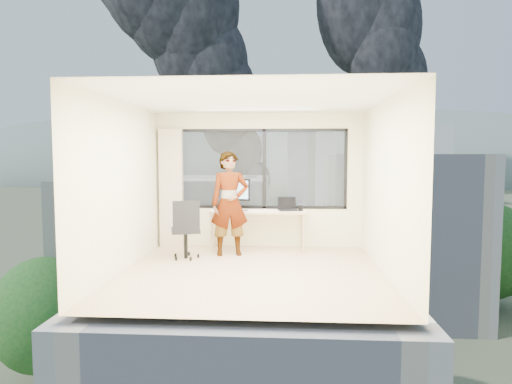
# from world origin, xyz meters

# --- Properties ---
(floor) EXTENTS (4.00, 4.00, 0.01)m
(floor) POSITION_xyz_m (0.00, 0.00, 0.00)
(floor) COLOR #DBB48E
(floor) RESTS_ON ground
(ceiling) EXTENTS (4.00, 4.00, 0.01)m
(ceiling) POSITION_xyz_m (0.00, 0.00, 2.60)
(ceiling) COLOR white
(ceiling) RESTS_ON ground
(wall_front) EXTENTS (4.00, 0.01, 2.60)m
(wall_front) POSITION_xyz_m (0.00, -2.00, 1.30)
(wall_front) COLOR beige
(wall_front) RESTS_ON ground
(wall_left) EXTENTS (0.01, 4.00, 2.60)m
(wall_left) POSITION_xyz_m (-2.00, 0.00, 1.30)
(wall_left) COLOR beige
(wall_left) RESTS_ON ground
(wall_right) EXTENTS (0.01, 4.00, 2.60)m
(wall_right) POSITION_xyz_m (2.00, 0.00, 1.30)
(wall_right) COLOR beige
(wall_right) RESTS_ON ground
(window_wall) EXTENTS (3.30, 0.16, 1.55)m
(window_wall) POSITION_xyz_m (0.05, 2.00, 1.52)
(window_wall) COLOR black
(window_wall) RESTS_ON ground
(curtain) EXTENTS (0.45, 0.14, 2.30)m
(curtain) POSITION_xyz_m (-1.72, 1.88, 1.15)
(curtain) COLOR beige
(curtain) RESTS_ON floor
(desk) EXTENTS (1.80, 0.60, 0.75)m
(desk) POSITION_xyz_m (0.00, 1.66, 0.38)
(desk) COLOR #CAAE87
(desk) RESTS_ON floor
(chair) EXTENTS (0.66, 0.66, 1.05)m
(chair) POSITION_xyz_m (-1.21, 0.84, 0.52)
(chair) COLOR black
(chair) RESTS_ON floor
(person) EXTENTS (0.76, 0.59, 1.85)m
(person) POSITION_xyz_m (-0.48, 1.17, 0.93)
(person) COLOR #2D2D33
(person) RESTS_ON floor
(monitor) EXTENTS (0.61, 0.33, 0.61)m
(monitor) POSITION_xyz_m (-0.43, 1.71, 1.05)
(monitor) COLOR black
(monitor) RESTS_ON desk
(game_console) EXTENTS (0.39, 0.36, 0.08)m
(game_console) POSITION_xyz_m (-0.57, 1.87, 0.79)
(game_console) COLOR white
(game_console) RESTS_ON desk
(laptop) EXTENTS (0.42, 0.44, 0.23)m
(laptop) POSITION_xyz_m (0.56, 1.69, 0.86)
(laptop) COLOR black
(laptop) RESTS_ON desk
(cellphone) EXTENTS (0.11, 0.07, 0.01)m
(cellphone) POSITION_xyz_m (-0.25, 1.60, 0.76)
(cellphone) COLOR black
(cellphone) RESTS_ON desk
(pen_cup) EXTENTS (0.09, 0.09, 0.11)m
(pen_cup) POSITION_xyz_m (0.80, 1.64, 0.81)
(pen_cup) COLOR black
(pen_cup) RESTS_ON desk
(handbag) EXTENTS (0.26, 0.14, 0.20)m
(handbag) POSITION_xyz_m (0.54, 1.89, 0.85)
(handbag) COLOR #0C4941
(handbag) RESTS_ON desk
(exterior_ground) EXTENTS (400.00, 400.00, 0.04)m
(exterior_ground) POSITION_xyz_m (0.00, 120.00, -14.00)
(exterior_ground) COLOR #515B3D
(exterior_ground) RESTS_ON ground
(near_bldg_a) EXTENTS (16.00, 12.00, 14.00)m
(near_bldg_a) POSITION_xyz_m (-9.00, 30.00, -7.00)
(near_bldg_a) COLOR beige
(near_bldg_a) RESTS_ON exterior_ground
(near_bldg_b) EXTENTS (14.00, 13.00, 16.00)m
(near_bldg_b) POSITION_xyz_m (12.00, 38.00, -6.00)
(near_bldg_b) COLOR silver
(near_bldg_b) RESTS_ON exterior_ground
(far_tower_a) EXTENTS (14.00, 14.00, 28.00)m
(far_tower_a) POSITION_xyz_m (-35.00, 95.00, 0.00)
(far_tower_a) COLOR silver
(far_tower_a) RESTS_ON exterior_ground
(far_tower_b) EXTENTS (13.00, 13.00, 30.00)m
(far_tower_b) POSITION_xyz_m (8.00, 120.00, 1.00)
(far_tower_b) COLOR silver
(far_tower_b) RESTS_ON exterior_ground
(far_tower_c) EXTENTS (15.00, 15.00, 26.00)m
(far_tower_c) POSITION_xyz_m (45.00, 140.00, -1.00)
(far_tower_c) COLOR silver
(far_tower_c) RESTS_ON exterior_ground
(far_tower_d) EXTENTS (16.00, 14.00, 22.00)m
(far_tower_d) POSITION_xyz_m (-60.00, 150.00, -3.00)
(far_tower_d) COLOR silver
(far_tower_d) RESTS_ON exterior_ground
(hill_a) EXTENTS (288.00, 216.00, 90.00)m
(hill_a) POSITION_xyz_m (-120.00, 320.00, -14.00)
(hill_a) COLOR slate
(hill_a) RESTS_ON exterior_ground
(hill_b) EXTENTS (300.00, 220.00, 96.00)m
(hill_b) POSITION_xyz_m (100.00, 320.00, -14.00)
(hill_b) COLOR slate
(hill_b) RESTS_ON exterior_ground
(tree_a) EXTENTS (7.00, 7.00, 8.00)m
(tree_a) POSITION_xyz_m (-16.00, 22.00, -10.00)
(tree_a) COLOR #1A4E1C
(tree_a) RESTS_ON exterior_ground
(tree_b) EXTENTS (7.60, 7.60, 9.00)m
(tree_b) POSITION_xyz_m (4.00, 18.00, -9.50)
(tree_b) COLOR #1A4E1C
(tree_b) RESTS_ON exterior_ground
(tree_c) EXTENTS (8.40, 8.40, 10.00)m
(tree_c) POSITION_xyz_m (22.00, 40.00, -9.00)
(tree_c) COLOR #1A4E1C
(tree_c) RESTS_ON exterior_ground
(smoke_plume_a) EXTENTS (40.00, 24.00, 90.00)m
(smoke_plume_a) POSITION_xyz_m (-10.00, 150.00, 39.00)
(smoke_plume_a) COLOR black
(smoke_plume_a) RESTS_ON exterior_ground
(smoke_plume_b) EXTENTS (30.00, 18.00, 70.00)m
(smoke_plume_b) POSITION_xyz_m (55.00, 170.00, 27.00)
(smoke_plume_b) COLOR black
(smoke_plume_b) RESTS_ON exterior_ground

